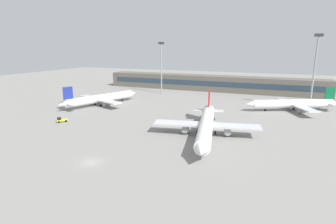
# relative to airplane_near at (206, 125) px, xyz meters

# --- Properties ---
(ground_plane) EXTENTS (400.00, 400.00, 0.00)m
(ground_plane) POSITION_rel_airplane_near_xyz_m (-19.59, 12.13, -3.39)
(ground_plane) COLOR gray
(terminal_building) EXTENTS (129.81, 12.13, 9.00)m
(terminal_building) POSITION_rel_airplane_near_xyz_m (-19.59, 84.16, 1.12)
(terminal_building) COLOR #5B564C
(terminal_building) RESTS_ON ground_plane
(airplane_near) EXTENTS (31.50, 44.59, 11.11)m
(airplane_near) POSITION_rel_airplane_near_xyz_m (0.00, 0.00, 0.00)
(airplane_near) COLOR white
(airplane_near) RESTS_ON ground_plane
(airplane_mid) EXTENTS (27.56, 38.46, 9.92)m
(airplane_mid) POSITION_rel_airplane_near_xyz_m (-54.63, 24.51, -0.36)
(airplane_mid) COLOR white
(airplane_mid) RESTS_ON ground_plane
(airplane_far) EXTENTS (36.65, 26.48, 9.74)m
(airplane_far) POSITION_rel_airplane_near_xyz_m (24.64, 44.74, -0.42)
(airplane_far) COLOR white
(airplane_far) RESTS_ON ground_plane
(baggage_tug_yellow) EXTENTS (3.32, 3.80, 1.75)m
(baggage_tug_yellow) POSITION_rel_airplane_near_xyz_m (-50.60, -4.46, -2.59)
(baggage_tug_yellow) COLOR yellow
(baggage_tug_yellow) RESTS_ON ground_plane
(floodlight_tower_west) EXTENTS (3.20, 0.80, 30.77)m
(floodlight_tower_west) POSITION_rel_airplane_near_xyz_m (31.65, 50.81, 14.09)
(floodlight_tower_west) COLOR gray
(floodlight_tower_west) RESTS_ON ground_plane
(floodlight_tower_east) EXTENTS (3.20, 0.80, 28.30)m
(floodlight_tower_east) POSITION_rel_airplane_near_xyz_m (-41.98, 62.89, 12.82)
(floodlight_tower_east) COLOR gray
(floodlight_tower_east) RESTS_ON ground_plane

